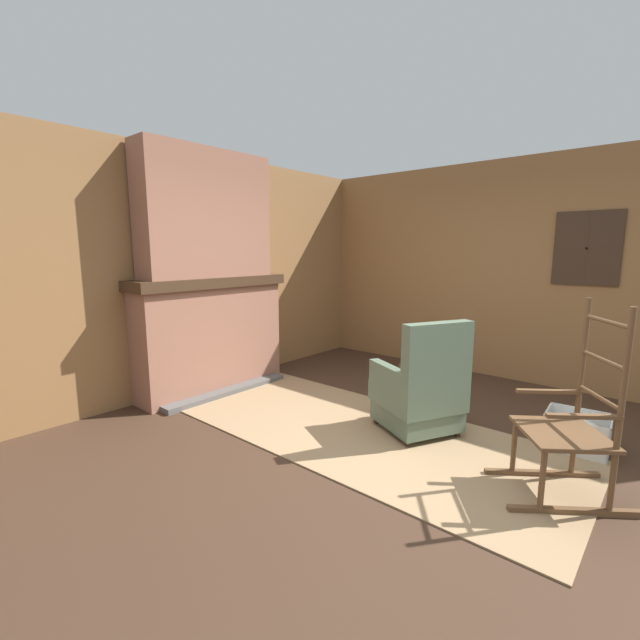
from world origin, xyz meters
TOP-DOWN VIEW (x-y plane):
  - ground_plane at (0.00, 0.00)m, footprint 14.00×14.00m
  - wood_panel_wall_left at (-2.70, 0.00)m, footprint 0.06×5.95m
  - wood_panel_wall_back at (0.01, 2.70)m, footprint 5.95×0.09m
  - fireplace_hearth at (-2.46, 0.00)m, footprint 0.61×1.85m
  - chimney_breast at (-2.47, 0.00)m, footprint 0.35×1.54m
  - area_rug at (-0.51, 0.15)m, footprint 3.71×1.60m
  - armchair at (-0.07, 0.47)m, footprint 0.86×0.85m
  - rocking_chair at (1.13, 0.22)m, footprint 0.93×0.87m
  - firewood_stack at (-1.05, 2.30)m, footprint 0.44×0.45m
  - laundry_basket at (1.05, 1.03)m, footprint 0.49×0.42m
  - oil_lamp_vase at (-2.51, -0.38)m, footprint 0.10×0.10m
  - storage_case at (-2.51, 0.24)m, footprint 0.16×0.22m

SIDE VIEW (x-z plane):
  - ground_plane at x=0.00m, z-range 0.00..0.00m
  - area_rug at x=-0.51m, z-range 0.00..0.01m
  - firewood_stack at x=-1.05m, z-range -0.01..0.23m
  - laundry_basket at x=1.05m, z-range 0.00..0.29m
  - armchair at x=-0.07m, z-range -0.15..0.89m
  - rocking_chair at x=1.13m, z-range -0.21..1.08m
  - fireplace_hearth at x=-2.46m, z-range 0.00..1.31m
  - wood_panel_wall_left at x=-2.70m, z-range 0.00..2.70m
  - wood_panel_wall_back at x=0.01m, z-range 0.00..2.70m
  - storage_case at x=-2.51m, z-range 1.31..1.46m
  - oil_lamp_vase at x=-2.51m, z-range 1.27..1.56m
  - chimney_breast at x=-2.47m, z-range 1.31..2.68m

